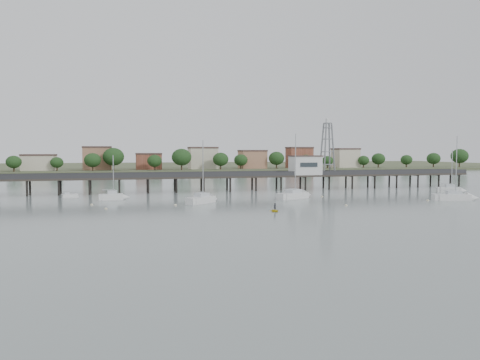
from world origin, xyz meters
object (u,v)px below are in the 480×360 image
(lattice_tower, at_px, (327,149))
(sailboat_b, at_px, (116,197))
(yellow_dinghy, at_px, (275,211))
(sailboat_c, at_px, (299,195))
(sailboat_f, at_px, (206,199))
(white_tender, at_px, (70,196))
(sailboat_d, at_px, (460,197))
(pier, at_px, (216,177))
(sailboat_e, at_px, (454,190))

(lattice_tower, bearing_deg, sailboat_b, -164.71)
(yellow_dinghy, bearing_deg, sailboat_c, 64.03)
(sailboat_f, height_order, white_tender, sailboat_f)
(sailboat_d, bearing_deg, white_tender, 178.49)
(sailboat_b, xyz_separation_m, sailboat_f, (17.86, -10.16, -0.02))
(sailboat_d, bearing_deg, sailboat_c, 174.40)
(pier, height_order, sailboat_f, sailboat_f)
(sailboat_e, xyz_separation_m, sailboat_c, (-43.32, -3.37, -0.02))
(lattice_tower, xyz_separation_m, sailboat_e, (26.32, -18.46, -10.45))
(sailboat_c, height_order, sailboat_f, sailboat_c)
(sailboat_d, xyz_separation_m, white_tender, (-81.44, 26.78, -0.23))
(sailboat_b, height_order, sailboat_f, sailboat_f)
(sailboat_e, bearing_deg, sailboat_c, -152.96)
(white_tender, xyz_separation_m, yellow_dinghy, (37.12, -34.61, -0.40))
(pier, xyz_separation_m, sailboat_c, (14.50, -21.83, -3.16))
(sailboat_b, xyz_separation_m, sailboat_c, (39.57, -6.37, -0.03))
(sailboat_d, height_order, sailboat_f, sailboat_d)
(yellow_dinghy, bearing_deg, sailboat_d, 15.28)
(white_tender, distance_m, yellow_dinghy, 50.75)
(pier, height_order, sailboat_b, sailboat_b)
(lattice_tower, xyz_separation_m, yellow_dinghy, (-29.63, -42.66, -11.10))
(sailboat_d, height_order, white_tender, sailboat_d)
(sailboat_f, bearing_deg, yellow_dinghy, -102.20)
(lattice_tower, height_order, sailboat_b, lattice_tower)
(lattice_tower, relative_size, sailboat_e, 1.39)
(pier, height_order, sailboat_d, sailboat_d)
(sailboat_b, relative_size, sailboat_f, 0.74)
(pier, relative_size, white_tender, 41.28)
(sailboat_e, bearing_deg, yellow_dinghy, -134.02)
(lattice_tower, xyz_separation_m, sailboat_c, (-17.00, -21.83, -10.47))
(sailboat_c, height_order, yellow_dinghy, sailboat_c)
(pier, bearing_deg, yellow_dinghy, -87.49)
(sailboat_c, bearing_deg, sailboat_f, 163.73)
(white_tender, bearing_deg, yellow_dinghy, -62.64)
(lattice_tower, height_order, sailboat_d, lattice_tower)
(yellow_dinghy, bearing_deg, lattice_tower, 60.48)
(lattice_tower, xyz_separation_m, sailboat_b, (-56.57, -15.46, -10.44))
(sailboat_e, xyz_separation_m, yellow_dinghy, (-55.95, -24.20, -0.65))
(sailboat_c, bearing_deg, yellow_dinghy, -147.42)
(pier, relative_size, sailboat_b, 15.08)
(sailboat_e, bearing_deg, sailboat_f, -151.12)
(pier, xyz_separation_m, sailboat_e, (57.82, -18.46, -3.14))
(pier, relative_size, sailboat_d, 10.38)
(sailboat_e, relative_size, sailboat_c, 0.73)
(sailboat_b, xyz_separation_m, white_tender, (-10.18, 7.42, -0.26))
(lattice_tower, relative_size, sailboat_b, 1.56)
(pier, relative_size, sailboat_f, 11.22)
(lattice_tower, bearing_deg, sailboat_e, -35.05)
(lattice_tower, distance_m, sailboat_b, 59.57)
(sailboat_c, height_order, white_tender, sailboat_c)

